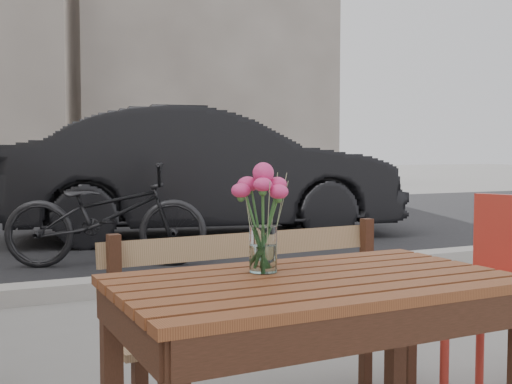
# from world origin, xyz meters

# --- Properties ---
(street) EXTENTS (30.00, 8.12, 0.12)m
(street) POSITION_xyz_m (0.00, 5.06, 0.03)
(street) COLOR black
(street) RESTS_ON ground
(backdrop_buildings) EXTENTS (15.50, 4.00, 8.00)m
(backdrop_buildings) POSITION_xyz_m (0.17, 14.40, 3.60)
(backdrop_buildings) COLOR slate
(backdrop_buildings) RESTS_ON ground
(main_table) EXTENTS (1.13, 0.67, 0.69)m
(main_table) POSITION_xyz_m (-0.22, -0.10, 0.58)
(main_table) COLOR brown
(main_table) RESTS_ON ground
(main_bench) EXTENTS (1.25, 0.44, 0.77)m
(main_bench) POSITION_xyz_m (-0.06, 0.58, 0.47)
(main_bench) COLOR olive
(main_bench) RESTS_ON ground
(main_vase) EXTENTS (0.18, 0.18, 0.32)m
(main_vase) POSITION_xyz_m (-0.32, 0.03, 0.89)
(main_vase) COLOR white
(main_vase) RESTS_ON main_table
(parked_car) EXTENTS (4.93, 2.43, 1.55)m
(parked_car) POSITION_xyz_m (1.61, 5.74, 0.78)
(parked_car) COLOR black
(parked_car) RESTS_ON ground
(bicycle) EXTENTS (1.91, 1.20, 0.95)m
(bicycle) POSITION_xyz_m (0.09, 4.16, 0.47)
(bicycle) COLOR black
(bicycle) RESTS_ON ground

